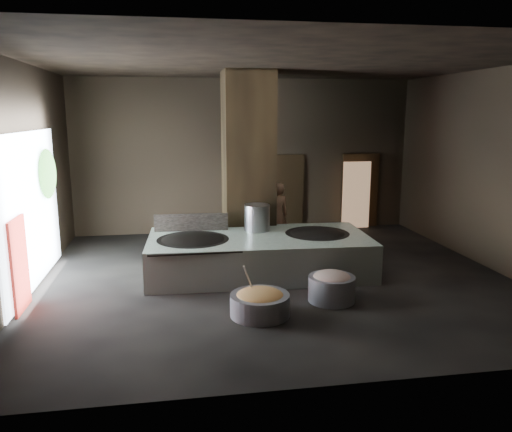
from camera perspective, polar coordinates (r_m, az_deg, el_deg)
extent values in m
cube|color=black|center=(11.00, 2.17, -7.18)|extent=(10.00, 9.00, 0.10)
cube|color=black|center=(10.47, 2.37, 17.40)|extent=(10.00, 9.00, 0.10)
cube|color=black|center=(14.95, -1.27, 6.84)|extent=(10.00, 0.10, 4.50)
cube|color=black|center=(6.16, 10.81, -0.24)|extent=(10.00, 0.10, 4.50)
cube|color=black|center=(10.69, -25.36, 3.82)|extent=(0.10, 9.00, 4.50)
cube|color=black|center=(12.52, 25.62, 4.78)|extent=(0.10, 9.00, 4.50)
cube|color=black|center=(12.30, -0.90, 5.81)|extent=(1.20, 1.20, 4.50)
cube|color=silver|center=(11.13, 0.33, -4.41)|extent=(4.93, 2.52, 0.84)
cube|color=black|center=(11.03, 0.33, -2.44)|extent=(4.73, 2.27, 0.03)
ellipsoid|color=black|center=(10.85, -7.21, -3.12)|extent=(1.53, 1.53, 0.42)
cylinder|color=black|center=(10.83, -7.22, -2.76)|extent=(1.56, 1.56, 0.05)
ellipsoid|color=black|center=(11.39, 7.00, -2.41)|extent=(1.42, 1.42, 0.40)
cylinder|color=black|center=(11.37, 7.01, -2.07)|extent=(1.45, 1.45, 0.05)
cylinder|color=#93969A|center=(11.49, 0.11, -0.25)|extent=(0.59, 0.59, 0.63)
cube|color=black|center=(11.56, -7.40, -0.78)|extent=(1.68, 0.13, 0.42)
imported|color=#9E7050|center=(13.19, 2.43, 0.10)|extent=(0.71, 0.55, 1.72)
cylinder|color=gray|center=(8.91, 0.44, -10.12)|extent=(1.31, 1.31, 0.39)
ellipsoid|color=#A9A951|center=(8.85, 0.45, -9.18)|extent=(0.86, 0.86, 0.27)
cylinder|color=#93969A|center=(8.90, -0.68, -7.70)|extent=(0.30, 0.33, 0.75)
cylinder|color=gray|center=(9.65, 8.63, -8.21)|extent=(1.13, 1.13, 0.48)
ellipsoid|color=#A47262|center=(9.58, 8.67, -7.04)|extent=(0.73, 0.73, 0.28)
cube|color=black|center=(15.21, 3.29, 2.54)|extent=(1.18, 0.08, 2.38)
cube|color=#8C6647|center=(15.30, 3.13, 2.41)|extent=(0.75, 0.04, 1.78)
cube|color=black|center=(15.91, 11.77, 2.72)|extent=(1.18, 0.08, 2.38)
cube|color=#8C6647|center=(15.57, 11.38, 2.36)|extent=(0.86, 0.04, 2.04)
cube|color=white|center=(10.95, -24.28, 0.62)|extent=(0.04, 4.20, 3.10)
cube|color=maroon|center=(9.88, -25.41, -5.06)|extent=(0.05, 0.90, 1.70)
ellipsoid|color=#194714|center=(11.90, -22.74, 4.48)|extent=(0.28, 1.10, 1.10)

